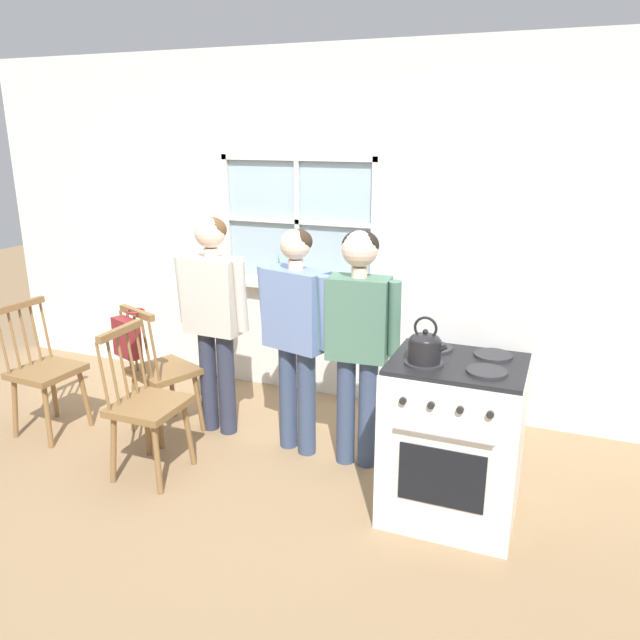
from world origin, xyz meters
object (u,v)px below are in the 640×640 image
person_teen_center (296,322)px  stove (454,436)px  chair_by_window (161,373)px  potted_plant (278,276)px  person_adult_right (358,326)px  chair_near_wall (44,372)px  chair_center_cluster (146,406)px  kettle (425,346)px  person_elderly_left (214,306)px  handbag (127,337)px

person_teen_center → stove: person_teen_center is taller
chair_by_window → potted_plant: (0.43, 1.02, 0.52)m
person_adult_right → stove: person_adult_right is taller
chair_near_wall → chair_center_cluster: 1.05m
chair_near_wall → kettle: (2.72, -0.06, 0.57)m
chair_by_window → potted_plant: potted_plant is taller
chair_by_window → potted_plant: size_ratio=3.82×
chair_by_window → person_teen_center: 1.10m
person_elderly_left → kettle: bearing=-15.7°
chair_near_wall → kettle: bearing=-87.4°
kettle → potted_plant: 2.03m
chair_near_wall → potted_plant: 1.86m
chair_near_wall → handbag: (0.69, 0.07, 0.32)m
chair_by_window → chair_near_wall: 0.84m
kettle → person_adult_right: bearing=138.8°
person_elderly_left → kettle: 1.67m
kettle → handbag: 2.04m
chair_by_window → person_elderly_left: 0.62m
chair_by_window → kettle: (1.93, -0.35, 0.57)m
chair_by_window → kettle: bearing=-168.3°
chair_center_cluster → handbag: size_ratio=3.11×
chair_center_cluster → kettle: 1.79m
kettle → chair_near_wall: bearing=178.8°
chair_by_window → handbag: 0.40m
chair_near_wall → handbag: 0.77m
stove → kettle: kettle is taller
person_teen_center → chair_center_cluster: bearing=-124.5°
person_adult_right → chair_by_window: bearing=179.3°
person_adult_right → potted_plant: 1.35m
person_teen_center → person_adult_right: (0.43, -0.03, 0.03)m
chair_near_wall → chair_center_cluster: same height
chair_near_wall → person_teen_center: size_ratio=0.63×
person_elderly_left → potted_plant: bearing=86.7°
chair_near_wall → chair_by_window: bearing=-65.8°
person_adult_right → potted_plant: bearing=132.5°
chair_center_cluster → person_adult_right: size_ratio=0.62×
chair_by_window → potted_plant: 1.22m
handbag → person_teen_center: bearing=17.7°
person_teen_center → handbag: bearing=-147.0°
person_elderly_left → stove: size_ratio=1.43×
chair_center_cluster → potted_plant: bearing=-7.5°
chair_center_cluster → stove: size_ratio=0.88×
chair_center_cluster → potted_plant: (0.19, 1.52, 0.52)m
person_adult_right → handbag: (-1.51, -0.32, -0.16)m
stove → handbag: 2.20m
potted_plant → chair_center_cluster: bearing=-97.0°
person_adult_right → potted_plant: size_ratio=6.14×
potted_plant → handbag: (-0.52, -1.23, -0.20)m
chair_by_window → chair_near_wall: bearing=42.4°
person_teen_center → potted_plant: (-0.56, 0.89, 0.07)m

